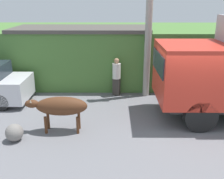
{
  "coord_description": "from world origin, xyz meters",
  "views": [
    {
      "loc": [
        -2.55,
        -7.89,
        4.05
      ],
      "look_at": [
        -2.6,
        0.21,
        1.22
      ],
      "focal_mm": 42.0,
      "sensor_mm": 36.0,
      "label": 1
    }
  ],
  "objects_px": {
    "brown_cow": "(60,106)",
    "pedestrian_on_hill": "(116,75)",
    "utility_pole": "(149,16)",
    "roadside_rock": "(14,133)"
  },
  "relations": [
    {
      "from": "brown_cow",
      "to": "utility_pole",
      "type": "height_order",
      "value": "utility_pole"
    },
    {
      "from": "brown_cow",
      "to": "roadside_rock",
      "type": "xyz_separation_m",
      "value": [
        -1.29,
        -0.62,
        -0.59
      ]
    },
    {
      "from": "pedestrian_on_hill",
      "to": "utility_pole",
      "type": "bearing_deg",
      "value": -152.89
    },
    {
      "from": "pedestrian_on_hill",
      "to": "utility_pole",
      "type": "xyz_separation_m",
      "value": [
        1.29,
        0.01,
        2.48
      ]
    },
    {
      "from": "utility_pole",
      "to": "brown_cow",
      "type": "bearing_deg",
      "value": -132.76
    },
    {
      "from": "pedestrian_on_hill",
      "to": "utility_pole",
      "type": "distance_m",
      "value": 2.79
    },
    {
      "from": "pedestrian_on_hill",
      "to": "brown_cow",
      "type": "bearing_deg",
      "value": 88.42
    },
    {
      "from": "brown_cow",
      "to": "pedestrian_on_hill",
      "type": "xyz_separation_m",
      "value": [
        1.79,
        3.33,
        0.05
      ]
    },
    {
      "from": "pedestrian_on_hill",
      "to": "roadside_rock",
      "type": "xyz_separation_m",
      "value": [
        -3.08,
        -3.95,
        -0.64
      ]
    },
    {
      "from": "brown_cow",
      "to": "pedestrian_on_hill",
      "type": "distance_m",
      "value": 3.78
    }
  ]
}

